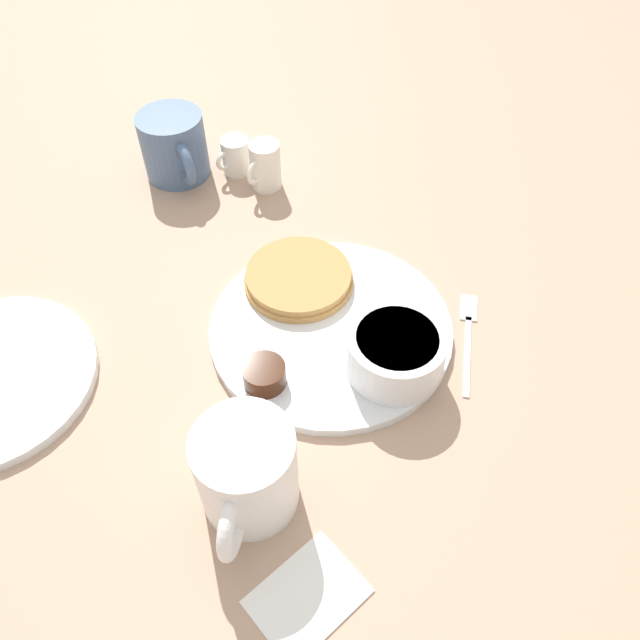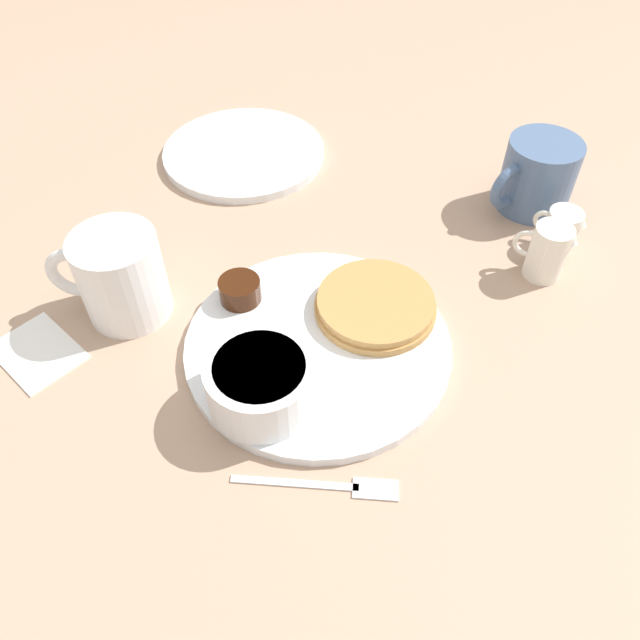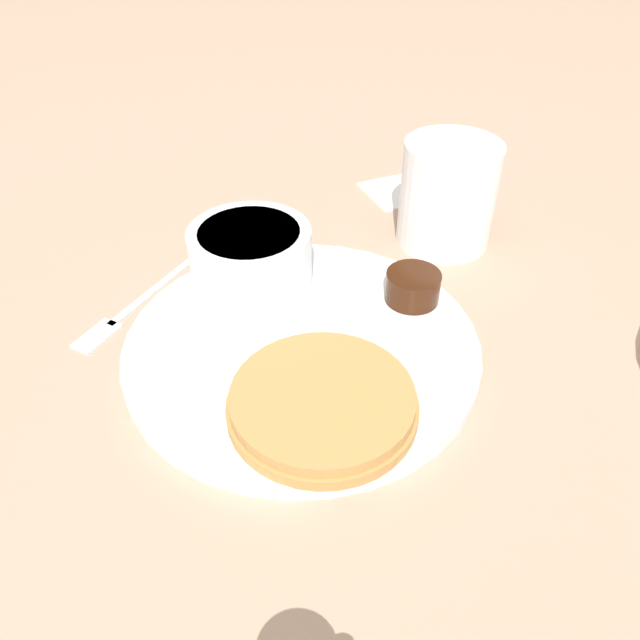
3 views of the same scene
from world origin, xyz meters
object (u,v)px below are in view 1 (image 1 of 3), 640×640
(creamer_pitcher_near, at_px, (265,165))
(second_mug, at_px, (175,147))
(creamer_pitcher_far, at_px, (236,155))
(fork, at_px, (468,330))
(coffee_mug, at_px, (246,473))
(bowl, at_px, (395,351))
(plate, at_px, (331,328))

(creamer_pitcher_near, height_order, second_mug, second_mug)
(creamer_pitcher_far, height_order, fork, creamer_pitcher_far)
(coffee_mug, height_order, creamer_pitcher_far, coffee_mug)
(creamer_pitcher_far, bearing_deg, bowl, -98.73)
(coffee_mug, xyz_separation_m, creamer_pitcher_far, (0.27, 0.44, -0.02))
(creamer_pitcher_near, height_order, creamer_pitcher_far, creamer_pitcher_near)
(plate, xyz_separation_m, creamer_pitcher_near, (0.09, 0.27, 0.03))
(creamer_pitcher_near, height_order, fork, creamer_pitcher_near)
(bowl, relative_size, creamer_pitcher_far, 1.70)
(plate, height_order, creamer_pitcher_near, creamer_pitcher_near)
(second_mug, bearing_deg, bowl, -89.13)
(coffee_mug, xyz_separation_m, second_mug, (0.20, 0.48, -0.00))
(plate, relative_size, bowl, 2.67)
(plate, xyz_separation_m, second_mug, (0.01, 0.37, 0.04))
(coffee_mug, bearing_deg, creamer_pitcher_far, 58.78)
(creamer_pitcher_near, xyz_separation_m, creamer_pitcher_far, (-0.01, 0.06, -0.01))
(fork, bearing_deg, second_mug, 104.03)
(plate, relative_size, fork, 2.33)
(coffee_mug, bearing_deg, creamer_pitcher_near, 53.83)
(creamer_pitcher_far, distance_m, fork, 0.42)
(plate, xyz_separation_m, fork, (0.13, -0.10, -0.00))
(coffee_mug, bearing_deg, bowl, 7.36)
(coffee_mug, distance_m, fork, 0.32)
(second_mug, bearing_deg, creamer_pitcher_near, -49.88)
(creamer_pitcher_far, height_order, second_mug, second_mug)
(bowl, bearing_deg, fork, -4.58)
(coffee_mug, distance_m, creamer_pitcher_near, 0.48)
(bowl, distance_m, second_mug, 0.46)
(second_mug, bearing_deg, plate, -91.46)
(creamer_pitcher_near, xyz_separation_m, fork, (0.03, -0.37, -0.03))
(fork, bearing_deg, coffee_mug, -176.82)
(fork, distance_m, second_mug, 0.48)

